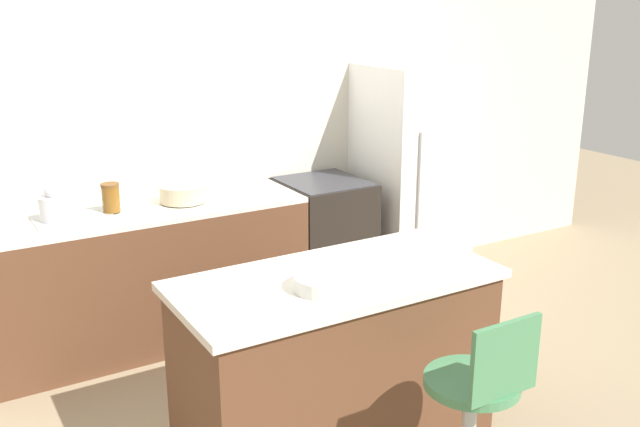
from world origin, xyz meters
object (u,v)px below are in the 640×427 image
at_px(refrigerator, 411,178).
at_px(mixing_bowl, 183,193).
at_px(oven_range, 324,242).
at_px(stool_chair, 475,417).
at_px(kettle, 54,205).

xyz_separation_m(refrigerator, mixing_bowl, (-1.76, 0.05, 0.12)).
bearing_deg(oven_range, mixing_bowl, 179.25).
distance_m(stool_chair, kettle, 2.59).
height_order(oven_range, stool_chair, stool_chair).
relative_size(oven_range, refrigerator, 0.54).
relative_size(refrigerator, kettle, 7.74).
height_order(stool_chair, mixing_bowl, mixing_bowl).
xyz_separation_m(oven_range, stool_chair, (-0.62, -2.24, 0.02)).
distance_m(refrigerator, kettle, 2.53).
bearing_deg(refrigerator, mixing_bowl, 178.43).
xyz_separation_m(oven_range, kettle, (-1.79, 0.01, 0.53)).
relative_size(kettle, mixing_bowl, 0.74).
distance_m(kettle, mixing_bowl, 0.77).
bearing_deg(stool_chair, oven_range, 74.59).
bearing_deg(refrigerator, kettle, 178.91).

